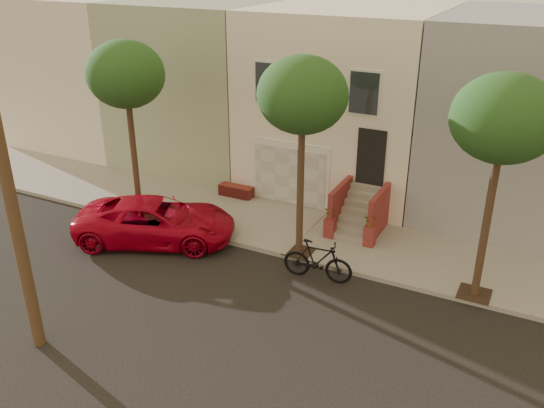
% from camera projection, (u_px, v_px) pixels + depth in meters
% --- Properties ---
extents(ground, '(90.00, 90.00, 0.00)m').
position_uv_depth(ground, '(208.00, 309.00, 15.84)').
color(ground, black).
rests_on(ground, ground).
extents(sidewalk, '(40.00, 3.70, 0.15)m').
position_uv_depth(sidewalk, '(290.00, 229.00, 20.16)').
color(sidewalk, gray).
rests_on(sidewalk, ground).
extents(house_row, '(33.10, 11.70, 7.00)m').
position_uv_depth(house_row, '(352.00, 95.00, 23.45)').
color(house_row, beige).
rests_on(house_row, sidewalk).
extents(tree_left, '(2.70, 2.57, 6.30)m').
position_uv_depth(tree_left, '(126.00, 76.00, 19.13)').
color(tree_left, '#2D2116').
rests_on(tree_left, sidewalk).
extents(tree_mid, '(2.70, 2.57, 6.30)m').
position_uv_depth(tree_mid, '(302.00, 96.00, 16.45)').
color(tree_mid, '#2D2116').
rests_on(tree_mid, sidewalk).
extents(tree_right, '(2.70, 2.57, 6.30)m').
position_uv_depth(tree_right, '(504.00, 120.00, 14.18)').
color(tree_right, '#2D2116').
rests_on(tree_right, sidewalk).
extents(pickup_truck, '(5.85, 4.32, 1.48)m').
position_uv_depth(pickup_truck, '(156.00, 221.00, 19.27)').
color(pickup_truck, '#B0041E').
rests_on(pickup_truck, ground).
extents(motorcycle, '(2.19, 0.81, 1.28)m').
position_uv_depth(motorcycle, '(318.00, 260.00, 17.02)').
color(motorcycle, black).
rests_on(motorcycle, ground).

